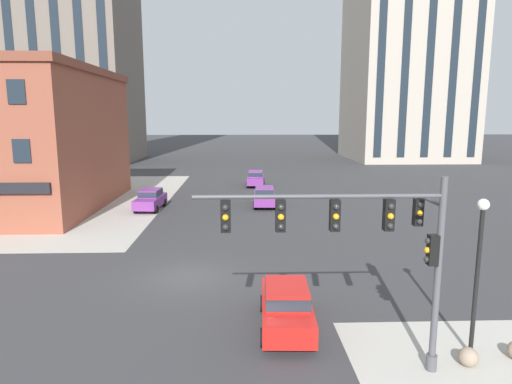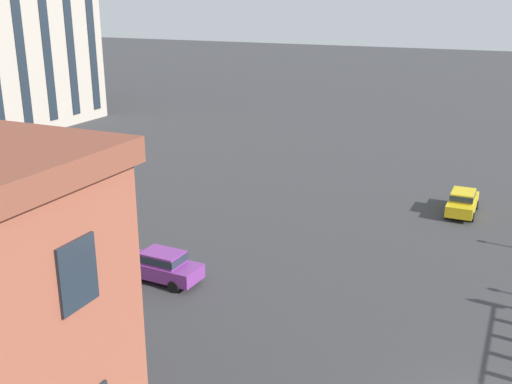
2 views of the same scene
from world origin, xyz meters
The scene contains 4 objects.
car_main_northbound_far centered at (-4.86, 15.66, 0.92)m, with size 2.12×4.51×1.68m.
car_cross_eastbound centered at (4.19, 27.74, 0.92)m, with size 2.08×4.49×1.68m.
car_cross_westbound centered at (4.57, 16.69, 0.92)m, with size 2.03×4.47×1.68m.
car_main_mid centered at (22.08, 3.47, 0.92)m, with size 4.40×1.90×1.68m.
Camera 2 is at (-19.86, -0.05, 14.53)m, focal length 42.44 mm.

